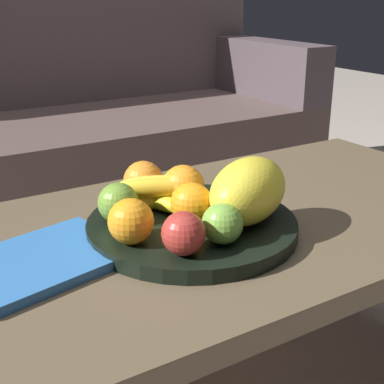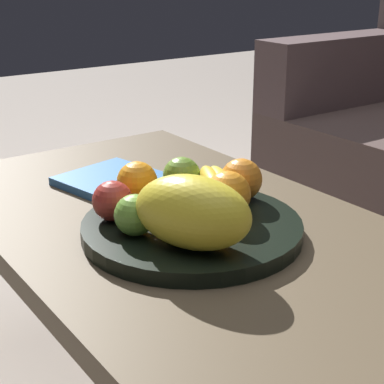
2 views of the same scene
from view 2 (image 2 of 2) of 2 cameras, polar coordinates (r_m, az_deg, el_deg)
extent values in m
cube|color=brown|center=(0.99, 2.49, -5.73)|extent=(1.26, 0.60, 0.04)
cylinder|color=brown|center=(1.65, -3.05, -2.44)|extent=(0.05, 0.05, 0.38)
cube|color=#544243|center=(2.09, 14.48, 11.09)|extent=(0.14, 0.70, 0.22)
cylinder|color=black|center=(1.00, 0.00, -3.36)|extent=(0.36, 0.36, 0.03)
ellipsoid|color=yellow|center=(0.88, 0.04, -1.89)|extent=(0.21, 0.18, 0.11)
sphere|color=orange|center=(1.00, 3.34, -0.21)|extent=(0.08, 0.08, 0.08)
sphere|color=orange|center=(0.98, -0.96, -0.80)|extent=(0.07, 0.07, 0.07)
sphere|color=orange|center=(1.07, 4.61, 1.17)|extent=(0.07, 0.07, 0.07)
sphere|color=orange|center=(1.06, -5.15, 0.96)|extent=(0.07, 0.07, 0.07)
sphere|color=#AD3129|center=(0.99, -7.43, -0.83)|extent=(0.07, 0.07, 0.07)
sphere|color=#74AA3C|center=(0.93, -5.34, -2.15)|extent=(0.06, 0.06, 0.06)
sphere|color=olive|center=(1.09, -0.97, 1.51)|extent=(0.07, 0.07, 0.07)
ellipsoid|color=yellow|center=(1.05, 2.81, -0.31)|extent=(0.06, 0.15, 0.03)
ellipsoid|color=gold|center=(1.05, 2.37, -0.32)|extent=(0.15, 0.09, 0.03)
ellipsoid|color=yellow|center=(1.03, 1.90, 0.92)|extent=(0.15, 0.10, 0.03)
ellipsoid|color=yellow|center=(1.03, 2.69, 0.90)|extent=(0.15, 0.10, 0.03)
cube|color=#3270BB|center=(1.21, -6.15, 0.77)|extent=(0.28, 0.23, 0.02)
camera|label=1|loc=(1.20, -46.51, 13.45)|focal=50.88mm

